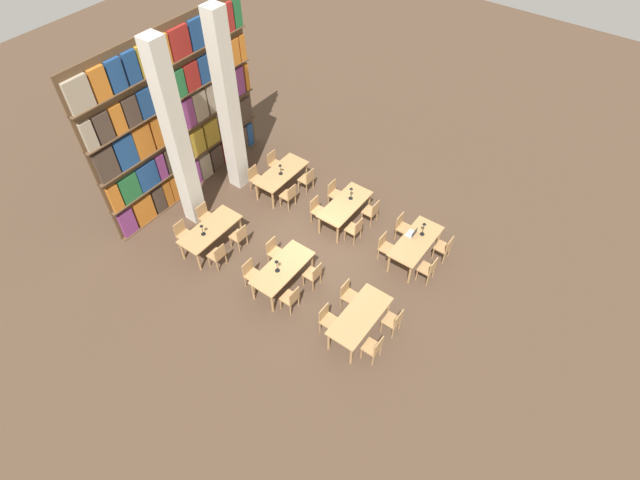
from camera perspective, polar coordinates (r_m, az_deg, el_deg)
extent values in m
plane|color=#4C3828|center=(15.08, -0.79, -1.29)|extent=(40.00, 40.00, 0.00)
cube|color=brown|center=(16.09, -15.93, 13.42)|extent=(6.22, 0.06, 5.50)
cube|color=brown|center=(17.71, -14.12, 6.17)|extent=(6.22, 0.35, 0.03)
cube|color=#84387A|center=(16.34, -21.20, 1.91)|extent=(0.49, 0.20, 0.90)
cube|color=orange|center=(16.55, -19.50, 3.24)|extent=(0.66, 0.20, 0.90)
cube|color=#47382D|center=(16.77, -17.99, 4.43)|extent=(0.39, 0.20, 0.90)
cube|color=orange|center=(16.91, -17.10, 5.12)|extent=(0.26, 0.20, 0.90)
cube|color=orange|center=(17.06, -16.15, 5.86)|extent=(0.45, 0.20, 0.90)
cube|color=navy|center=(17.26, -15.02, 6.73)|extent=(0.38, 0.20, 0.90)
cube|color=#84387A|center=(17.45, -14.04, 7.48)|extent=(0.29, 0.20, 0.90)
cube|color=tan|center=(17.65, -13.03, 8.25)|extent=(0.44, 0.20, 0.90)
cube|color=#47382D|center=(17.91, -11.79, 9.19)|extent=(0.50, 0.20, 0.90)
cube|color=maroon|center=(18.16, -10.71, 9.99)|extent=(0.37, 0.20, 0.90)
cube|color=maroon|center=(18.38, -9.83, 10.65)|extent=(0.30, 0.20, 0.90)
cube|color=#47382D|center=(18.61, -8.93, 11.31)|extent=(0.43, 0.20, 0.90)
cube|color=navy|center=(18.81, -8.15, 11.88)|extent=(0.28, 0.20, 0.90)
cube|color=brown|center=(17.02, -14.80, 8.92)|extent=(6.22, 0.35, 0.03)
cube|color=orange|center=(15.61, -22.47, 4.49)|extent=(0.34, 0.20, 0.86)
cube|color=#236B38|center=(15.79, -21.02, 5.59)|extent=(0.62, 0.20, 0.86)
cube|color=navy|center=(16.04, -19.20, 6.96)|extent=(0.69, 0.20, 0.86)
cube|color=#84387A|center=(16.25, -17.79, 8.01)|extent=(0.28, 0.20, 0.86)
cube|color=#47382D|center=(16.47, -16.47, 8.99)|extent=(0.62, 0.20, 0.86)
cube|color=maroon|center=(16.71, -15.13, 9.96)|extent=(0.33, 0.20, 0.86)
cube|color=#B7932D|center=(16.95, -13.92, 10.84)|extent=(0.52, 0.20, 0.86)
cube|color=#B7932D|center=(17.26, -12.42, 11.91)|extent=(0.57, 0.20, 0.86)
cube|color=tan|center=(17.53, -11.21, 12.77)|extent=(0.38, 0.20, 0.86)
cube|color=maroon|center=(17.79, -10.13, 13.52)|extent=(0.41, 0.20, 0.86)
cube|color=#47382D|center=(18.12, -8.83, 14.41)|extent=(0.68, 0.20, 0.86)
cube|color=brown|center=(16.38, -15.54, 11.89)|extent=(6.22, 0.35, 0.03)
cube|color=#47382D|center=(14.96, -23.33, 7.95)|extent=(0.61, 0.20, 0.95)
cube|color=navy|center=(15.20, -21.40, 9.35)|extent=(0.61, 0.20, 0.95)
cube|color=orange|center=(15.45, -19.65, 10.59)|extent=(0.58, 0.20, 0.95)
cube|color=orange|center=(15.71, -17.97, 11.77)|extent=(0.50, 0.20, 0.95)
cube|color=#236B38|center=(15.91, -16.77, 12.60)|extent=(0.32, 0.20, 0.95)
cube|color=#84387A|center=(16.19, -15.29, 13.61)|extent=(0.69, 0.20, 0.95)
cube|color=tan|center=(16.51, -13.66, 14.70)|extent=(0.52, 0.20, 0.95)
cube|color=tan|center=(16.81, -12.28, 15.61)|extent=(0.44, 0.20, 0.95)
cube|color=#B7932D|center=(17.14, -10.84, 16.54)|extent=(0.66, 0.20, 0.95)
cube|color=#84387A|center=(17.49, -9.41, 17.44)|extent=(0.45, 0.20, 0.95)
cube|color=orange|center=(17.72, -8.54, 17.98)|extent=(0.17, 0.20, 0.95)
cube|color=brown|center=(15.79, -16.37, 15.10)|extent=(6.22, 0.35, 0.03)
cube|color=tan|center=(14.33, -25.02, 10.78)|extent=(0.33, 0.20, 0.83)
cube|color=#47382D|center=(14.49, -23.63, 11.74)|extent=(0.45, 0.20, 0.83)
cube|color=orange|center=(14.67, -22.22, 12.70)|extent=(0.36, 0.20, 0.83)
cube|color=#47382D|center=(14.86, -20.87, 13.61)|extent=(0.44, 0.20, 0.83)
cube|color=navy|center=(15.11, -19.20, 14.72)|extent=(0.60, 0.20, 0.83)
cube|color=orange|center=(15.34, -17.82, 15.61)|extent=(0.28, 0.20, 0.83)
cube|color=#236B38|center=(15.60, -16.32, 16.57)|extent=(0.70, 0.20, 0.83)
cube|color=maroon|center=(15.94, -14.57, 17.66)|extent=(0.51, 0.20, 0.83)
cube|color=navy|center=(16.24, -13.13, 18.53)|extent=(0.48, 0.20, 0.83)
cube|color=#B7932D|center=(16.59, -11.57, 19.46)|extent=(0.67, 0.20, 0.83)
cube|color=orange|center=(16.95, -10.04, 20.34)|extent=(0.51, 0.20, 0.83)
cube|color=orange|center=(17.22, -9.02, 20.92)|extent=(0.23, 0.20, 0.83)
cube|color=brown|center=(15.25, -17.28, 18.53)|extent=(6.22, 0.35, 0.03)
cube|color=tan|center=(13.83, -25.98, 14.77)|extent=(0.66, 0.20, 0.86)
cube|color=orange|center=(14.06, -23.99, 16.06)|extent=(0.44, 0.20, 0.86)
cube|color=navy|center=(14.27, -22.39, 17.07)|extent=(0.44, 0.20, 0.86)
cube|color=navy|center=(14.50, -20.85, 18.01)|extent=(0.39, 0.20, 0.86)
cube|color=#B7932D|center=(14.72, -19.42, 18.88)|extent=(0.45, 0.20, 0.86)
cube|color=orange|center=(15.00, -17.74, 19.87)|extent=(0.51, 0.20, 0.86)
cube|color=maroon|center=(15.34, -15.87, 20.94)|extent=(0.67, 0.20, 0.86)
cube|color=navy|center=(15.75, -13.83, 22.06)|extent=(0.63, 0.20, 0.86)
cube|color=orange|center=(16.07, -12.34, 22.86)|extent=(0.35, 0.20, 0.86)
cube|color=maroon|center=(16.39, -10.94, 23.58)|extent=(0.65, 0.20, 0.86)
cube|color=#236B38|center=(16.73, -9.59, 24.27)|extent=(0.29, 0.20, 0.86)
cube|color=beige|center=(14.68, -16.04, 10.92)|extent=(0.50, 0.50, 6.00)
cube|color=beige|center=(15.73, -10.46, 14.77)|extent=(0.50, 0.50, 6.00)
cube|color=tan|center=(12.85, 4.61, -8.63)|extent=(1.94, 0.85, 0.04)
cylinder|color=tan|center=(12.68, 3.58, -13.05)|extent=(0.07, 0.07, 0.71)
cylinder|color=tan|center=(13.53, 7.82, -7.64)|extent=(0.07, 0.07, 0.71)
cylinder|color=tan|center=(12.86, 0.99, -11.49)|extent=(0.07, 0.07, 0.71)
cylinder|color=tan|center=(13.70, 5.35, -6.27)|extent=(0.07, 0.07, 0.71)
cylinder|color=tan|center=(12.89, 4.73, -12.78)|extent=(0.04, 0.04, 0.43)
cylinder|color=tan|center=(13.05, 5.61, -11.65)|extent=(0.04, 0.04, 0.43)
cylinder|color=tan|center=(12.81, 6.04, -13.54)|extent=(0.04, 0.04, 0.43)
cylinder|color=tan|center=(12.98, 6.90, -12.39)|extent=(0.04, 0.04, 0.43)
cube|color=tan|center=(12.72, 5.91, -12.06)|extent=(0.42, 0.40, 0.04)
cube|color=tan|center=(12.49, 6.72, -11.95)|extent=(0.40, 0.03, 0.42)
cylinder|color=tan|center=(13.29, 2.13, -9.61)|extent=(0.04, 0.04, 0.43)
cylinder|color=tan|center=(13.13, 1.22, -10.68)|extent=(0.04, 0.04, 0.43)
cylinder|color=tan|center=(13.39, 0.92, -8.89)|extent=(0.04, 0.04, 0.43)
cylinder|color=tan|center=(13.23, 0.00, -9.94)|extent=(0.04, 0.04, 0.43)
cube|color=tan|center=(13.06, 1.08, -9.22)|extent=(0.42, 0.40, 0.04)
cube|color=tan|center=(12.92, 0.42, -8.26)|extent=(0.40, 0.03, 0.42)
cylinder|color=tan|center=(13.34, 7.03, -9.82)|extent=(0.04, 0.04, 0.43)
cylinder|color=tan|center=(13.52, 7.83, -8.76)|extent=(0.04, 0.04, 0.43)
cylinder|color=tan|center=(13.27, 8.29, -10.52)|extent=(0.04, 0.04, 0.43)
cylinder|color=tan|center=(13.45, 9.08, -9.45)|extent=(0.04, 0.04, 0.43)
cube|color=tan|center=(13.19, 8.17, -9.08)|extent=(0.42, 0.40, 0.04)
cube|color=tan|center=(12.97, 8.98, -8.92)|extent=(0.40, 0.03, 0.42)
cylinder|color=tan|center=(13.75, 4.45, -6.86)|extent=(0.04, 0.04, 0.43)
cylinder|color=tan|center=(13.57, 3.60, -7.86)|extent=(0.04, 0.04, 0.43)
cylinder|color=tan|center=(13.85, 3.27, -6.18)|extent=(0.04, 0.04, 0.43)
cylinder|color=tan|center=(13.67, 2.41, -7.17)|extent=(0.04, 0.04, 0.43)
cube|color=tan|center=(13.52, 3.48, -6.44)|extent=(0.42, 0.40, 0.04)
cube|color=tan|center=(13.39, 2.86, -5.49)|extent=(0.40, 0.03, 0.42)
cube|color=tan|center=(14.63, 10.94, -0.13)|extent=(1.94, 0.85, 0.04)
cylinder|color=tan|center=(14.29, 10.20, -3.89)|extent=(0.07, 0.07, 0.71)
cylinder|color=tan|center=(15.41, 13.43, 0.35)|extent=(0.07, 0.07, 0.71)
cylinder|color=tan|center=(14.45, 7.85, -2.64)|extent=(0.07, 0.07, 0.71)
cylinder|color=tan|center=(15.56, 11.21, 1.46)|extent=(0.07, 0.07, 0.71)
cylinder|color=tan|center=(14.49, 10.98, -3.94)|extent=(0.04, 0.04, 0.43)
cylinder|color=tan|center=(14.71, 11.65, -3.04)|extent=(0.04, 0.04, 0.43)
cylinder|color=tan|center=(14.43, 12.15, -4.55)|extent=(0.04, 0.04, 0.43)
cylinder|color=tan|center=(14.65, 12.81, -3.64)|extent=(0.04, 0.04, 0.43)
cube|color=tan|center=(14.39, 12.04, -3.20)|extent=(0.42, 0.40, 0.04)
cube|color=tan|center=(14.18, 12.84, -2.96)|extent=(0.40, 0.03, 0.42)
cylinder|color=tan|center=(14.93, 8.49, -1.39)|extent=(0.04, 0.04, 0.43)
cylinder|color=tan|center=(14.72, 7.78, -2.25)|extent=(0.04, 0.04, 0.43)
cylinder|color=tan|center=(15.02, 7.38, -0.82)|extent=(0.04, 0.04, 0.43)
cylinder|color=tan|center=(14.81, 6.66, -1.66)|extent=(0.04, 0.04, 0.43)
cube|color=tan|center=(14.69, 7.67, -0.93)|extent=(0.42, 0.40, 0.04)
cube|color=tan|center=(14.57, 7.14, -0.01)|extent=(0.40, 0.03, 0.42)
cylinder|color=tan|center=(15.11, 12.78, -1.52)|extent=(0.04, 0.04, 0.43)
cylinder|color=tan|center=(15.34, 13.40, -0.69)|extent=(0.04, 0.04, 0.43)
cylinder|color=tan|center=(15.05, 13.92, -2.10)|extent=(0.04, 0.04, 0.43)
cylinder|color=tan|center=(15.28, 14.52, -1.25)|extent=(0.04, 0.04, 0.43)
cube|color=tan|center=(15.02, 13.81, -0.80)|extent=(0.42, 0.40, 0.04)
cube|color=tan|center=(14.82, 14.60, -0.53)|extent=(0.40, 0.03, 0.42)
cylinder|color=tan|center=(15.55, 10.35, 0.85)|extent=(0.04, 0.04, 0.43)
cylinder|color=tan|center=(15.32, 9.69, 0.06)|extent=(0.04, 0.04, 0.43)
cylinder|color=tan|center=(15.64, 9.27, 1.40)|extent=(0.04, 0.04, 0.43)
cylinder|color=tan|center=(15.42, 8.60, 0.62)|extent=(0.04, 0.04, 0.43)
cube|color=tan|center=(15.31, 9.59, 1.34)|extent=(0.42, 0.40, 0.04)
cube|color=tan|center=(15.20, 9.09, 2.24)|extent=(0.40, 0.03, 0.42)
cylinder|color=black|center=(14.82, 11.59, 0.67)|extent=(0.14, 0.14, 0.01)
cylinder|color=black|center=(14.67, 11.71, 1.21)|extent=(0.02, 0.02, 0.40)
cone|color=black|center=(14.50, 11.85, 1.85)|extent=(0.11, 0.11, 0.07)
cube|color=silver|center=(14.77, 10.32, 0.71)|extent=(0.32, 0.22, 0.01)
cube|color=black|center=(14.66, 10.75, 0.80)|extent=(0.32, 0.01, 0.20)
cube|color=tan|center=(13.77, -4.30, -3.18)|extent=(1.94, 0.85, 0.04)
cylinder|color=tan|center=(13.54, -5.47, -7.21)|extent=(0.07, 0.07, 0.71)
cylinder|color=tan|center=(14.35, -0.91, -2.54)|extent=(0.07, 0.07, 0.71)
cylinder|color=tan|center=(13.84, -7.66, -5.79)|extent=(0.07, 0.07, 0.71)
cylinder|color=tan|center=(14.63, -3.06, -1.30)|extent=(0.07, 0.07, 0.71)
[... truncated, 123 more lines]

